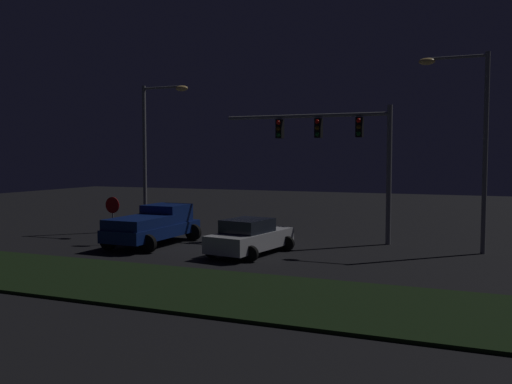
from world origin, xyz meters
TOP-DOWN VIEW (x-y plane):
  - ground_plane at (0.00, 0.00)m, footprint 80.00×80.00m
  - grass_median at (0.00, -8.06)m, footprint 22.34×5.11m
  - pickup_truck at (-3.81, -0.95)m, footprint 2.92×5.43m
  - car_sedan at (1.33, -1.69)m, footprint 2.94×4.63m
  - traffic_signal_gantry at (3.85, 3.18)m, footprint 8.32×0.56m
  - street_lamp_left at (-6.40, 3.01)m, footprint 2.84×0.44m
  - street_lamp_right at (9.83, 2.18)m, footprint 2.87×0.44m
  - stop_sign at (-5.65, -1.68)m, footprint 0.76×0.08m

SIDE VIEW (x-z plane):
  - ground_plane at x=0.00m, z-range 0.00..0.00m
  - grass_median at x=0.00m, z-range 0.00..0.10m
  - car_sedan at x=1.33m, z-range -0.02..1.49m
  - pickup_truck at x=-3.81m, z-range 0.10..1.90m
  - stop_sign at x=-5.65m, z-range 0.45..2.68m
  - traffic_signal_gantry at x=3.85m, z-range 1.65..8.15m
  - street_lamp_left at x=-6.40m, z-range 1.07..9.06m
  - street_lamp_right at x=9.83m, z-range 1.09..9.55m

